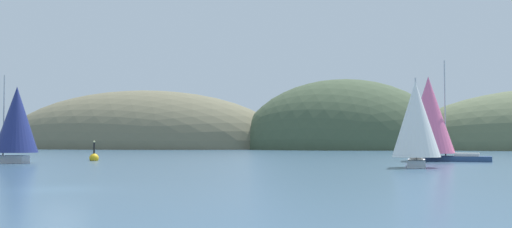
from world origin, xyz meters
The scene contains 7 objects.
ground_plane centered at (0.00, 0.00, 0.00)m, with size 360.00×360.00×0.00m, color #385670.
headland_center centered at (5.00, 135.00, 0.00)m, with size 57.83×44.00×38.73m, color #425138.
headland_left centered at (-55.00, 135.00, 0.00)m, with size 89.42×44.00×34.65m, color #6B664C.
sailboat_pink_spinnaker centered at (20.99, 44.13, 5.17)m, with size 10.26×6.71×11.69m.
sailboat_white_mainsail centered at (18.41, 26.92, 4.07)m, with size 4.44×7.51×8.11m.
sailboat_navy_sail centered at (-22.37, 28.10, 4.32)m, with size 7.81×5.26×9.31m.
channel_buoy centered at (-18.04, 37.16, 0.37)m, with size 1.10×1.10×2.64m.
Camera 1 is at (15.44, -25.77, 2.39)m, focal length 40.42 mm.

